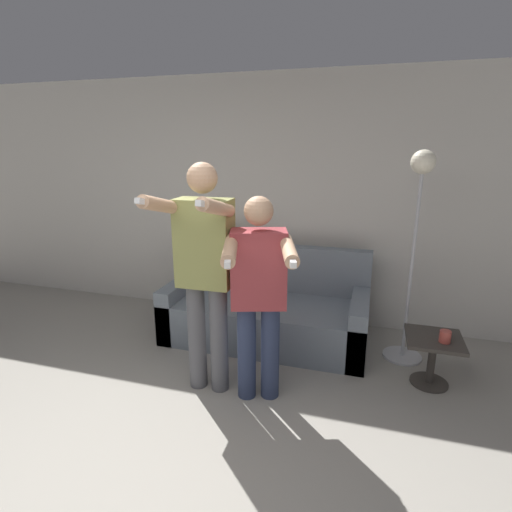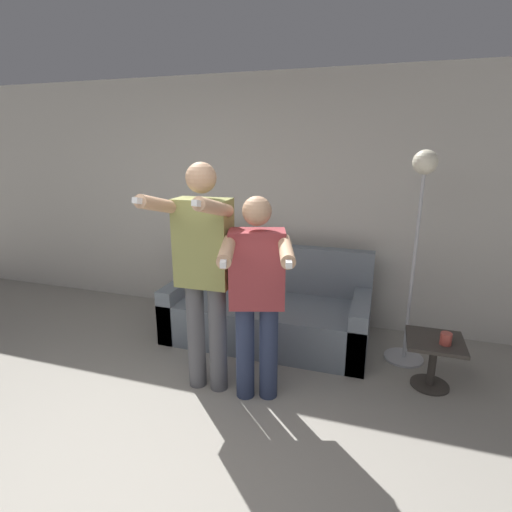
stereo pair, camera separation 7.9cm
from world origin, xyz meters
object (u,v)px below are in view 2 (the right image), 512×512
at_px(couch, 268,312).
at_px(person_right, 257,289).
at_px(side_table, 434,353).
at_px(floor_lamp, 419,221).
at_px(cat, 238,235).
at_px(person_left, 203,265).
at_px(cup, 446,339).

bearing_deg(couch, person_right, -78.60).
relative_size(person_right, side_table, 3.64).
bearing_deg(floor_lamp, cat, 168.57).
bearing_deg(cat, side_table, -20.91).
bearing_deg(person_left, cat, 97.85).
xyz_separation_m(cat, floor_lamp, (1.74, -0.35, 0.31)).
bearing_deg(couch, cup, -17.07).
bearing_deg(floor_lamp, couch, 178.68).
bearing_deg(cat, floor_lamp, -11.43).
distance_m(person_right, floor_lamp, 1.51).
bearing_deg(person_right, side_table, 6.73).
height_order(couch, cat, cat).
bearing_deg(person_right, person_left, 162.46).
distance_m(floor_lamp, cup, 0.96).
distance_m(cat, floor_lamp, 1.80).
height_order(person_left, person_right, person_left).
height_order(person_left, floor_lamp, floor_lamp).
xyz_separation_m(cat, side_table, (1.93, -0.74, -0.67)).
distance_m(person_left, floor_lamp, 1.82).
height_order(floor_lamp, side_table, floor_lamp).
relative_size(couch, cat, 4.38).
relative_size(cat, floor_lamp, 0.24).
distance_m(couch, floor_lamp, 1.65).
height_order(person_right, floor_lamp, floor_lamp).
xyz_separation_m(floor_lamp, side_table, (0.19, -0.38, -0.98)).
distance_m(floor_lamp, side_table, 1.07).
bearing_deg(cat, couch, -36.52).
relative_size(cat, side_table, 1.04).
distance_m(side_table, cup, 0.19).
height_order(cat, floor_lamp, floor_lamp).
bearing_deg(person_left, couch, 75.97).
distance_m(person_right, side_table, 1.53).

